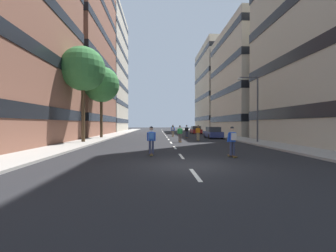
{
  "coord_description": "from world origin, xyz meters",
  "views": [
    {
      "loc": [
        -1.45,
        -10.63,
        1.92
      ],
      "look_at": [
        0.0,
        19.52,
        1.65
      ],
      "focal_mm": 24.66,
      "sensor_mm": 36.0,
      "label": 1
    }
  ],
  "objects_px": {
    "skater_4": "(173,130)",
    "skater_5": "(232,140)",
    "skater_2": "(187,131)",
    "street_tree_near": "(83,69)",
    "skater_0": "(198,132)",
    "parked_car_near": "(196,130)",
    "parked_car_mid": "(213,133)",
    "skater_1": "(151,139)",
    "skater_6": "(173,128)",
    "skater_3": "(180,133)",
    "street_tree_mid": "(101,85)",
    "streetlamp_right": "(254,102)"
  },
  "relations": [
    {
      "from": "street_tree_mid",
      "to": "skater_6",
      "type": "bearing_deg",
      "value": 57.8
    },
    {
      "from": "skater_0",
      "to": "parked_car_mid",
      "type": "bearing_deg",
      "value": 56.2
    },
    {
      "from": "skater_3",
      "to": "skater_6",
      "type": "xyz_separation_m",
      "value": [
        0.91,
        24.04,
        0.03
      ]
    },
    {
      "from": "skater_3",
      "to": "parked_car_mid",
      "type": "bearing_deg",
      "value": 52.32
    },
    {
      "from": "parked_car_near",
      "to": "skater_5",
      "type": "distance_m",
      "value": 31.72
    },
    {
      "from": "skater_1",
      "to": "skater_0",
      "type": "bearing_deg",
      "value": 67.67
    },
    {
      "from": "street_tree_near",
      "to": "parked_car_mid",
      "type": "bearing_deg",
      "value": 26.01
    },
    {
      "from": "skater_0",
      "to": "skater_2",
      "type": "distance_m",
      "value": 5.33
    },
    {
      "from": "street_tree_mid",
      "to": "skater_0",
      "type": "height_order",
      "value": "street_tree_mid"
    },
    {
      "from": "skater_5",
      "to": "parked_car_near",
      "type": "bearing_deg",
      "value": 84.14
    },
    {
      "from": "parked_car_mid",
      "to": "skater_1",
      "type": "xyz_separation_m",
      "value": [
        -7.95,
        -16.72,
        0.32
      ]
    },
    {
      "from": "skater_3",
      "to": "skater_0",
      "type": "bearing_deg",
      "value": 46.68
    },
    {
      "from": "skater_3",
      "to": "skater_4",
      "type": "relative_size",
      "value": 1.0
    },
    {
      "from": "street_tree_mid",
      "to": "skater_2",
      "type": "height_order",
      "value": "street_tree_mid"
    },
    {
      "from": "skater_2",
      "to": "skater_5",
      "type": "xyz_separation_m",
      "value": [
        0.21,
        -18.91,
        0.03
      ]
    },
    {
      "from": "street_tree_near",
      "to": "skater_0",
      "type": "height_order",
      "value": "street_tree_near"
    },
    {
      "from": "parked_car_near",
      "to": "street_tree_mid",
      "type": "xyz_separation_m",
      "value": [
        -15.02,
        -13.51,
        6.48
      ]
    },
    {
      "from": "streetlamp_right",
      "to": "parked_car_mid",
      "type": "bearing_deg",
      "value": 103.67
    },
    {
      "from": "skater_1",
      "to": "skater_4",
      "type": "height_order",
      "value": "same"
    },
    {
      "from": "street_tree_mid",
      "to": "skater_3",
      "type": "height_order",
      "value": "street_tree_mid"
    },
    {
      "from": "skater_3",
      "to": "skater_5",
      "type": "distance_m",
      "value": 11.26
    },
    {
      "from": "skater_4",
      "to": "skater_6",
      "type": "distance_m",
      "value": 13.43
    },
    {
      "from": "parked_car_near",
      "to": "skater_6",
      "type": "relative_size",
      "value": 2.47
    },
    {
      "from": "street_tree_mid",
      "to": "skater_2",
      "type": "xyz_separation_m",
      "value": [
        11.58,
        0.86,
        -6.2
      ]
    },
    {
      "from": "parked_car_near",
      "to": "skater_5",
      "type": "xyz_separation_m",
      "value": [
        -3.24,
        -31.55,
        0.32
      ]
    },
    {
      "from": "streetlamp_right",
      "to": "skater_5",
      "type": "xyz_separation_m",
      "value": [
        -5.28,
        -9.37,
        -3.12
      ]
    },
    {
      "from": "skater_4",
      "to": "skater_6",
      "type": "bearing_deg",
      "value": 86.06
    },
    {
      "from": "street_tree_near",
      "to": "skater_2",
      "type": "distance_m",
      "value": 15.71
    },
    {
      "from": "street_tree_near",
      "to": "street_tree_mid",
      "type": "xyz_separation_m",
      "value": [
        0.0,
        7.58,
        -0.25
      ]
    },
    {
      "from": "skater_5",
      "to": "street_tree_mid",
      "type": "bearing_deg",
      "value": 123.15
    },
    {
      "from": "streetlamp_right",
      "to": "skater_6",
      "type": "height_order",
      "value": "streetlamp_right"
    },
    {
      "from": "parked_car_near",
      "to": "skater_2",
      "type": "bearing_deg",
      "value": -105.24
    },
    {
      "from": "skater_4",
      "to": "skater_5",
      "type": "bearing_deg",
      "value": -84.88
    },
    {
      "from": "street_tree_mid",
      "to": "parked_car_near",
      "type": "bearing_deg",
      "value": 41.96
    },
    {
      "from": "street_tree_mid",
      "to": "skater_2",
      "type": "bearing_deg",
      "value": 4.27
    },
    {
      "from": "street_tree_near",
      "to": "skater_2",
      "type": "bearing_deg",
      "value": 36.11
    },
    {
      "from": "street_tree_mid",
      "to": "parked_car_mid",
      "type": "bearing_deg",
      "value": -0.96
    },
    {
      "from": "skater_1",
      "to": "skater_6",
      "type": "bearing_deg",
      "value": 83.83
    },
    {
      "from": "streetlamp_right",
      "to": "skater_1",
      "type": "bearing_deg",
      "value": -140.28
    },
    {
      "from": "parked_car_mid",
      "to": "skater_5",
      "type": "xyz_separation_m",
      "value": [
        -3.24,
        -17.79,
        0.32
      ]
    },
    {
      "from": "skater_1",
      "to": "skater_3",
      "type": "distance_m",
      "value": 10.4
    },
    {
      "from": "skater_3",
      "to": "street_tree_mid",
      "type": "bearing_deg",
      "value": 144.8
    },
    {
      "from": "parked_car_near",
      "to": "parked_car_mid",
      "type": "height_order",
      "value": "same"
    },
    {
      "from": "parked_car_near",
      "to": "skater_4",
      "type": "height_order",
      "value": "skater_4"
    },
    {
      "from": "parked_car_near",
      "to": "parked_car_mid",
      "type": "distance_m",
      "value": 13.76
    },
    {
      "from": "streetlamp_right",
      "to": "skater_0",
      "type": "xyz_separation_m",
      "value": [
        -4.84,
        4.24,
        -3.15
      ]
    },
    {
      "from": "parked_car_near",
      "to": "skater_6",
      "type": "height_order",
      "value": "skater_6"
    },
    {
      "from": "skater_2",
      "to": "skater_5",
      "type": "distance_m",
      "value": 18.91
    },
    {
      "from": "parked_car_mid",
      "to": "skater_1",
      "type": "bearing_deg",
      "value": -115.42
    },
    {
      "from": "parked_car_mid",
      "to": "skater_1",
      "type": "relative_size",
      "value": 2.47
    }
  ]
}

